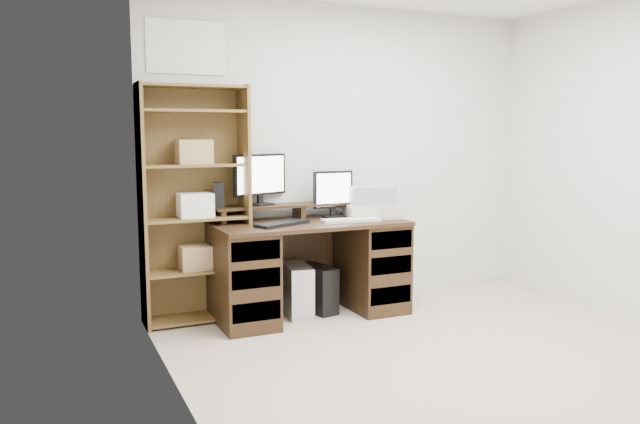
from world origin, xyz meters
TOP-DOWN VIEW (x-y plane):
  - room at (-0.00, 0.00)m, footprint 3.54×4.04m
  - desk at (-0.50, 1.64)m, footprint 1.50×0.70m
  - riser_shelf at (-0.50, 1.85)m, footprint 1.40×0.22m
  - monitor_wide at (-0.82, 1.88)m, footprint 0.49×0.22m
  - monitor_small at (-0.23, 1.77)m, footprint 0.35×0.14m
  - speaker at (-1.17, 1.83)m, footprint 0.10×0.10m
  - keyboard_black at (-0.76, 1.55)m, footprint 0.47×0.32m
  - keyboard_white at (-0.20, 1.51)m, footprint 0.48×0.19m
  - mouse at (0.12, 1.54)m, footprint 0.10×0.08m
  - printer at (0.07, 1.66)m, footprint 0.47×0.40m
  - basket at (0.07, 1.66)m, footprint 0.41×0.34m
  - tower_silver at (-0.59, 1.67)m, footprint 0.24×0.43m
  - tower_black at (-0.40, 1.70)m, footprint 0.22×0.40m
  - bookshelf at (-1.35, 1.86)m, footprint 0.80×0.30m

SIDE VIEW (x-z plane):
  - tower_black at x=-0.40m, z-range 0.00..0.37m
  - tower_silver at x=-0.59m, z-range 0.00..0.41m
  - desk at x=-0.50m, z-range 0.01..0.76m
  - keyboard_white at x=-0.20m, z-range 0.75..0.77m
  - keyboard_black at x=-0.76m, z-range 0.75..0.78m
  - mouse at x=0.12m, z-range 0.75..0.79m
  - printer at x=0.07m, z-range 0.75..0.85m
  - riser_shelf at x=-0.50m, z-range 0.78..0.90m
  - bookshelf at x=-1.35m, z-range 0.02..1.82m
  - basket at x=0.07m, z-range 0.85..1.01m
  - monitor_small at x=-0.23m, z-range 0.77..1.15m
  - speaker at x=-1.17m, z-range 0.87..1.07m
  - monitor_wide at x=-0.82m, z-range 0.89..1.30m
  - room at x=0.00m, z-range -0.02..2.52m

